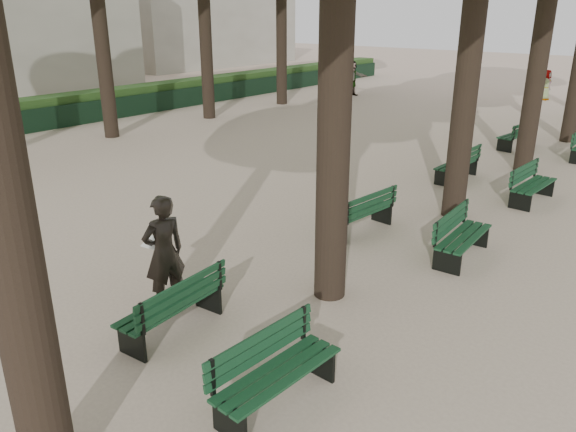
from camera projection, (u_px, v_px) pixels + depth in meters
The scene contains 15 objects.
ground at pixel (127, 339), 8.19m from camera, with size 120.00×120.00×0.00m, color beige.
bench_left_0 at pixel (172, 315), 8.30m from camera, with size 0.72×1.84×0.92m.
bench_left_1 at pixel (360, 220), 12.07m from camera, with size 0.75×1.85×0.92m.
bench_left_2 at pixel (456, 170), 15.73m from camera, with size 0.62×1.81×0.92m.
bench_left_3 at pixel (515, 140), 19.32m from camera, with size 0.79×1.86×0.92m.
bench_right_0 at pixel (278, 385), 6.76m from camera, with size 0.66×1.83×0.92m.
bench_right_1 at pixel (462, 245), 10.77m from camera, with size 0.68×1.83×0.92m.
bench_right_2 at pixel (532, 192), 13.91m from camera, with size 0.67×1.83×0.92m.
man_with_map at pixel (164, 253), 8.78m from camera, with size 0.70×0.82×1.89m.
pedestrian_e at pixel (352, 78), 30.71m from camera, with size 1.77×0.38×1.91m, color #262628.
pedestrian_a at pixel (467, 85), 28.39m from camera, with size 0.87×0.36×1.79m, color #262628.
pedestrian_d at pixel (546, 85), 29.33m from camera, with size 0.75×0.31×1.54m, color #262628.
fence at pixel (129, 106), 24.91m from camera, with size 0.08×42.00×0.90m, color black.
hedge at pixel (120, 101), 25.27m from camera, with size 1.20×42.00×1.20m, color #224618.
building_far at pixel (183, 21), 48.32m from camera, with size 12.00×16.00×7.00m, color #B7B2A3.
Camera 1 is at (6.28, -3.99, 4.54)m, focal length 35.00 mm.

